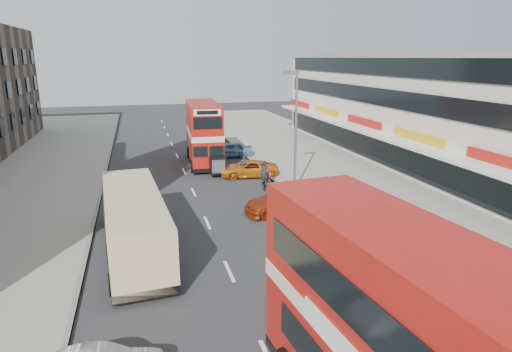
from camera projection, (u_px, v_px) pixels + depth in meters
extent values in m
cube|color=#28282B|center=(194.00, 192.00, 30.26)|extent=(12.00, 90.00, 0.01)
cube|color=gray|center=(353.00, 179.00, 33.26)|extent=(12.00, 90.00, 0.15)
cube|color=gray|center=(100.00, 198.00, 28.71)|extent=(0.20, 90.00, 0.16)
cube|color=gray|center=(278.00, 185.00, 31.77)|extent=(0.20, 90.00, 0.16)
cube|color=beige|center=(434.00, 114.00, 35.98)|extent=(8.00, 46.00, 9.00)
cube|color=black|center=(387.00, 151.00, 35.72)|extent=(0.10, 44.00, 2.40)
cube|color=gray|center=(440.00, 55.00, 34.79)|extent=(8.20, 46.20, 0.40)
cube|color=white|center=(379.00, 134.00, 35.14)|extent=(1.80, 44.00, 0.20)
cylinder|color=slate|center=(296.00, 135.00, 29.02)|extent=(0.16, 0.16, 8.00)
cube|color=slate|center=(291.00, 73.00, 27.87)|extent=(1.00, 0.20, 0.25)
cube|color=beige|center=(390.00, 335.00, 9.91)|extent=(3.46, 8.61, 0.47)
cube|color=#9C110E|center=(395.00, 285.00, 9.59)|extent=(3.41, 8.56, 2.19)
cube|color=#9C110E|center=(399.00, 234.00, 9.28)|extent=(3.43, 8.59, 0.26)
cube|color=black|center=(204.00, 159.00, 38.39)|extent=(3.01, 8.13, 0.35)
cube|color=#9C110E|center=(204.00, 146.00, 38.08)|extent=(2.99, 8.13, 2.20)
cube|color=beige|center=(204.00, 132.00, 37.75)|extent=(3.03, 8.17, 0.45)
cube|color=#9C110E|center=(203.00, 118.00, 37.44)|extent=(2.99, 8.13, 2.10)
cube|color=#9C110E|center=(203.00, 104.00, 37.15)|extent=(3.01, 8.15, 0.25)
cube|color=black|center=(218.00, 165.00, 34.02)|extent=(1.27, 1.27, 1.30)
cube|color=black|center=(136.00, 244.00, 20.91)|extent=(3.23, 10.09, 0.40)
cube|color=tan|center=(134.00, 221.00, 20.61)|extent=(3.21, 10.09, 2.58)
imported|color=#962E0F|center=(286.00, 201.00, 26.12)|extent=(5.18, 2.40, 1.47)
imported|color=orange|center=(249.00, 169.00, 34.05)|extent=(4.69, 2.62, 1.24)
imported|color=#5E8ABD|center=(230.00, 150.00, 40.68)|extent=(4.34, 2.19, 1.42)
imported|color=gray|center=(344.00, 204.00, 24.71)|extent=(0.70, 0.56, 1.69)
imported|color=gray|center=(265.00, 186.00, 30.19)|extent=(0.80, 1.82, 0.93)
imported|color=black|center=(265.00, 174.00, 29.98)|extent=(0.72, 0.51, 1.85)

